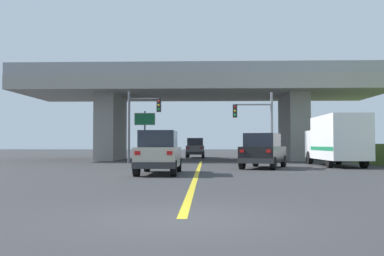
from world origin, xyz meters
TOP-DOWN VIEW (x-y plane):
  - ground at (0.00, 31.47)m, footprint 160.00×160.00m
  - overpass_bridge at (0.00, 31.47)m, footprint 31.39×10.50m
  - lane_divider_stripe at (0.00, 14.16)m, footprint 0.20×28.33m
  - suv_lead at (-1.78, 12.53)m, footprint 1.87×4.58m
  - suv_crossing at (3.75, 17.76)m, footprint 3.32×5.00m
  - box_truck at (8.70, 20.32)m, footprint 2.33×7.51m
  - sedan_oncoming at (-0.72, 37.84)m, footprint 1.86×4.41m
  - traffic_signal_nearside at (4.24, 24.61)m, footprint 2.95×0.36m
  - traffic_signal_farside at (-4.43, 24.13)m, footprint 2.45×0.36m
  - highway_sign at (-4.88, 29.90)m, footprint 1.80×0.17m

SIDE VIEW (x-z plane):
  - ground at x=0.00m, z-range 0.00..0.00m
  - lane_divider_stripe at x=0.00m, z-range 0.00..0.01m
  - sedan_oncoming at x=-0.72m, z-range 0.00..2.02m
  - suv_lead at x=-1.78m, z-range 0.00..2.02m
  - suv_crossing at x=3.75m, z-range 0.00..2.02m
  - box_truck at x=8.70m, z-range 0.08..3.25m
  - highway_sign at x=-4.88m, z-range 1.03..5.28m
  - traffic_signal_nearside at x=4.24m, z-range 0.60..5.82m
  - traffic_signal_farside at x=-4.43m, z-range 0.73..5.99m
  - overpass_bridge at x=0.00m, z-range 1.66..9.54m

